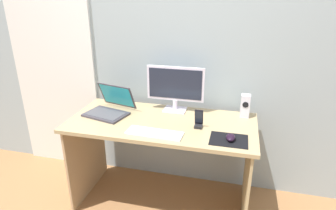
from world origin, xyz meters
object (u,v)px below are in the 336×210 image
object	(u,v)px
phone_in_dock	(199,121)
monitor	(175,87)
keyboard_external	(154,133)
speaker_right	(245,106)
mouse	(231,137)
laptop	(110,108)

from	to	relation	value
phone_in_dock	monitor	bearing A→B (deg)	131.27
keyboard_external	speaker_right	bearing A→B (deg)	39.40
speaker_right	phone_in_dock	bearing A→B (deg)	-139.46
mouse	monitor	bearing A→B (deg)	139.13
speaker_right	phone_in_dock	distance (m)	0.42
mouse	phone_in_dock	xyz separation A→B (m)	(-0.23, 0.14, 0.03)
speaker_right	mouse	bearing A→B (deg)	-101.73
laptop	monitor	bearing A→B (deg)	19.82
laptop	keyboard_external	distance (m)	0.52
speaker_right	laptop	distance (m)	1.07
mouse	phone_in_dock	size ratio (longest dim) A/B	0.73
speaker_right	keyboard_external	distance (m)	0.76
mouse	keyboard_external	bearing A→B (deg)	-176.21
laptop	keyboard_external	xyz separation A→B (m)	(0.45, -0.26, -0.04)
monitor	phone_in_dock	size ratio (longest dim) A/B	3.37
keyboard_external	mouse	size ratio (longest dim) A/B	3.96
laptop	mouse	distance (m)	0.99
laptop	keyboard_external	world-z (taller)	laptop
monitor	laptop	distance (m)	0.55
speaker_right	mouse	distance (m)	0.43
phone_in_dock	keyboard_external	bearing A→B (deg)	-148.15
monitor	phone_in_dock	bearing A→B (deg)	-48.73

